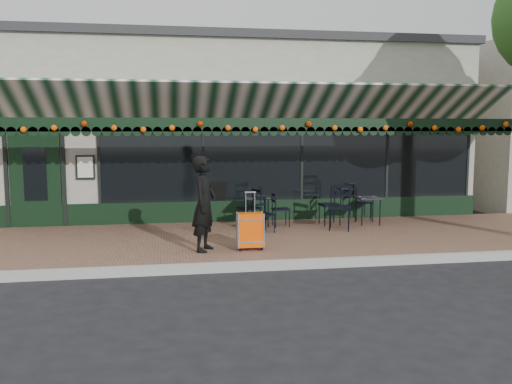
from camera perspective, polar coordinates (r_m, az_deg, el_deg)
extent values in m
plane|color=black|center=(9.39, 2.40, -8.01)|extent=(80.00, 80.00, 0.00)
cube|color=brown|center=(11.28, 0.31, -5.09)|extent=(18.00, 4.00, 0.15)
cube|color=#9E9E99|center=(9.29, 2.50, -7.68)|extent=(18.00, 0.16, 0.15)
cube|color=gray|center=(16.99, -3.13, 6.27)|extent=(12.00, 8.00, 4.50)
cube|color=black|center=(13.24, 4.00, 3.53)|extent=(9.20, 0.04, 2.00)
cube|color=black|center=(13.24, -22.18, 1.31)|extent=(1.10, 0.07, 2.20)
cube|color=silver|center=(12.98, -17.53, 2.50)|extent=(0.42, 0.04, 0.55)
cube|color=black|center=(11.56, -0.12, 7.10)|extent=(12.00, 0.03, 0.28)
cylinder|color=#FF5008|center=(11.50, -0.07, 7.00)|extent=(11.60, 0.12, 0.12)
imported|color=black|center=(9.89, -5.47, -1.24)|extent=(0.64, 0.75, 1.74)
cube|color=#F14F07|center=(10.00, -0.61, -3.99)|extent=(0.48, 0.27, 0.63)
cube|color=black|center=(10.07, -0.61, -5.92)|extent=(0.48, 0.27, 0.06)
cube|color=silver|center=(9.92, -0.61, -1.12)|extent=(0.21, 0.04, 0.39)
cube|color=black|center=(12.88, 11.70, -0.60)|extent=(0.52, 0.52, 0.03)
cylinder|color=black|center=(12.65, 11.10, -2.19)|extent=(0.03, 0.03, 0.61)
cylinder|color=black|center=(12.80, 12.92, -2.12)|extent=(0.03, 0.03, 0.61)
cylinder|color=black|center=(13.05, 10.44, -1.90)|extent=(0.03, 0.03, 0.61)
cylinder|color=black|center=(13.20, 12.21, -1.84)|extent=(0.03, 0.03, 0.61)
cube|color=black|center=(12.40, 0.04, -0.53)|extent=(0.56, 0.56, 0.04)
cylinder|color=black|center=(12.18, -0.86, -2.29)|extent=(0.03, 0.03, 0.65)
cylinder|color=black|center=(12.26, 1.29, -2.24)|extent=(0.03, 0.03, 0.65)
cylinder|color=black|center=(12.64, -1.18, -1.97)|extent=(0.03, 0.03, 0.65)
cylinder|color=black|center=(12.71, 0.90, -1.92)|extent=(0.03, 0.03, 0.65)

